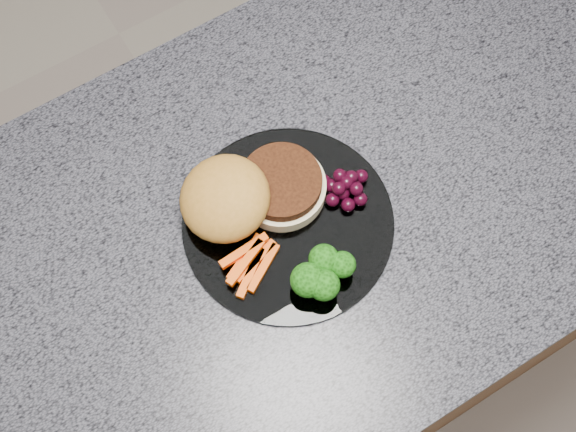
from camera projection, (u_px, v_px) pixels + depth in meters
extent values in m
plane|color=#9E9585|center=(318.00, 345.00, 1.84)|extent=(4.00, 4.00, 0.00)
cube|color=brown|center=(326.00, 291.00, 1.44)|extent=(1.20, 0.60, 0.86)
cube|color=#4A4A53|center=(342.00, 189.00, 1.02)|extent=(1.20, 0.60, 0.04)
cylinder|color=white|center=(288.00, 223.00, 0.98)|extent=(0.26, 0.26, 0.01)
cylinder|color=beige|center=(281.00, 188.00, 0.98)|extent=(0.11, 0.11, 0.02)
cylinder|color=#3D1D0B|center=(281.00, 182.00, 0.97)|extent=(0.10, 0.10, 0.02)
ellipsoid|color=#A56D29|center=(225.00, 201.00, 0.96)|extent=(0.11, 0.11, 0.06)
cube|color=#F65004|center=(245.00, 258.00, 0.96)|extent=(0.06, 0.04, 0.01)
cube|color=#F65004|center=(255.00, 261.00, 0.95)|extent=(0.07, 0.03, 0.01)
cube|color=#F65004|center=(251.00, 273.00, 0.95)|extent=(0.06, 0.05, 0.01)
cube|color=#F65004|center=(244.00, 251.00, 0.95)|extent=(0.07, 0.01, 0.01)
cube|color=#F65004|center=(245.00, 262.00, 0.94)|extent=(0.06, 0.03, 0.01)
cube|color=#F65004|center=(263.00, 268.00, 0.95)|extent=(0.06, 0.04, 0.01)
cylinder|color=olive|center=(308.00, 286.00, 0.94)|extent=(0.01, 0.01, 0.02)
ellipsoid|color=black|center=(308.00, 280.00, 0.92)|extent=(0.04, 0.04, 0.04)
cylinder|color=olive|center=(323.00, 265.00, 0.95)|extent=(0.01, 0.01, 0.02)
ellipsoid|color=black|center=(324.00, 259.00, 0.93)|extent=(0.04, 0.04, 0.03)
cylinder|color=olive|center=(323.00, 290.00, 0.94)|extent=(0.01, 0.01, 0.02)
ellipsoid|color=black|center=(324.00, 285.00, 0.92)|extent=(0.04, 0.04, 0.03)
cylinder|color=olive|center=(341.00, 270.00, 0.95)|extent=(0.01, 0.01, 0.02)
ellipsoid|color=black|center=(342.00, 264.00, 0.93)|extent=(0.03, 0.03, 0.03)
sphere|color=black|center=(343.00, 193.00, 0.98)|extent=(0.02, 0.02, 0.02)
sphere|color=black|center=(355.00, 187.00, 0.99)|extent=(0.02, 0.02, 0.02)
sphere|color=black|center=(346.00, 178.00, 0.99)|extent=(0.02, 0.02, 0.02)
sphere|color=black|center=(332.00, 186.00, 0.99)|extent=(0.02, 0.02, 0.02)
sphere|color=black|center=(332.00, 200.00, 0.98)|extent=(0.02, 0.02, 0.02)
sphere|color=black|center=(348.00, 205.00, 0.98)|extent=(0.02, 0.02, 0.02)
sphere|color=black|center=(360.00, 199.00, 0.98)|extent=(0.02, 0.02, 0.02)
sphere|color=black|center=(361.00, 176.00, 0.99)|extent=(0.02, 0.02, 0.02)
sphere|color=black|center=(324.00, 182.00, 0.99)|extent=(0.02, 0.02, 0.02)
sphere|color=black|center=(347.00, 182.00, 0.97)|extent=(0.02, 0.02, 0.02)
sphere|color=black|center=(339.00, 188.00, 0.97)|extent=(0.02, 0.02, 0.02)
sphere|color=black|center=(356.00, 189.00, 0.97)|extent=(0.02, 0.02, 0.02)
sphere|color=black|center=(340.00, 175.00, 0.98)|extent=(0.02, 0.02, 0.02)
sphere|color=black|center=(351.00, 177.00, 0.98)|extent=(0.02, 0.02, 0.02)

